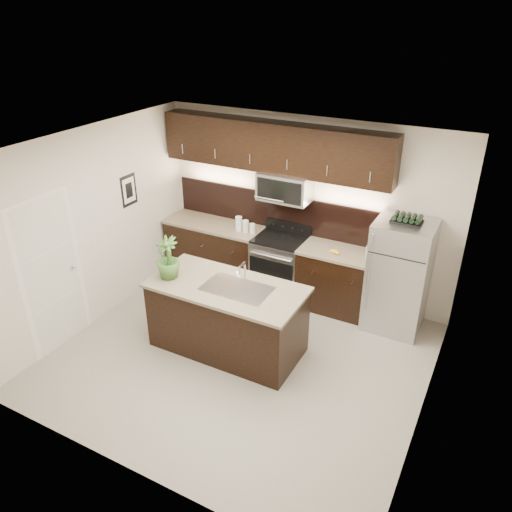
% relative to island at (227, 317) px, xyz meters
% --- Properties ---
extents(ground, '(4.50, 4.50, 0.00)m').
position_rel_island_xyz_m(ground, '(0.24, -0.11, -0.47)').
color(ground, gray).
rests_on(ground, ground).
extents(room_walls, '(4.52, 4.02, 2.71)m').
position_rel_island_xyz_m(room_walls, '(0.13, -0.15, 1.22)').
color(room_walls, beige).
rests_on(room_walls, ground).
extents(counter_run, '(3.51, 0.65, 0.94)m').
position_rel_island_xyz_m(counter_run, '(-0.21, 1.58, -0.00)').
color(counter_run, black).
rests_on(counter_run, ground).
extents(upper_fixtures, '(3.49, 0.40, 1.66)m').
position_rel_island_xyz_m(upper_fixtures, '(-0.19, 1.72, 1.67)').
color(upper_fixtures, black).
rests_on(upper_fixtures, counter_run).
extents(island, '(1.96, 0.96, 0.94)m').
position_rel_island_xyz_m(island, '(0.00, 0.00, 0.00)').
color(island, black).
rests_on(island, ground).
extents(sink_faucet, '(0.84, 0.50, 0.28)m').
position_rel_island_xyz_m(sink_faucet, '(0.15, 0.01, 0.48)').
color(sink_faucet, silver).
rests_on(sink_faucet, island).
extents(refrigerator, '(0.76, 0.69, 1.58)m').
position_rel_island_xyz_m(refrigerator, '(1.78, 1.52, 0.32)').
color(refrigerator, '#B2B2B7').
rests_on(refrigerator, ground).
extents(wine_rack, '(0.39, 0.24, 0.09)m').
position_rel_island_xyz_m(wine_rack, '(1.78, 1.52, 1.15)').
color(wine_rack, black).
rests_on(wine_rack, refrigerator).
extents(plant, '(0.37, 0.37, 0.55)m').
position_rel_island_xyz_m(plant, '(-0.76, -0.15, 0.74)').
color(plant, '#386127').
rests_on(plant, island).
extents(canisters, '(0.33, 0.10, 0.22)m').
position_rel_island_xyz_m(canisters, '(-0.60, 1.52, 0.57)').
color(canisters, silver).
rests_on(canisters, counter_run).
extents(french_press, '(0.10, 0.10, 0.28)m').
position_rel_island_xyz_m(french_press, '(1.35, 1.53, 0.57)').
color(french_press, silver).
rests_on(french_press, counter_run).
extents(bananas, '(0.18, 0.16, 0.05)m').
position_rel_island_xyz_m(bananas, '(0.84, 1.50, 0.49)').
color(bananas, gold).
rests_on(bananas, counter_run).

